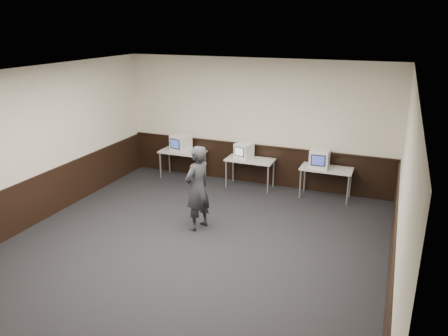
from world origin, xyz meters
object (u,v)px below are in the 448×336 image
(desk_right, at_px, (326,171))
(emac_right, at_px, (320,159))
(desk_left, at_px, (183,154))
(emac_left, at_px, (181,143))
(person, at_px, (197,188))
(emac_center, at_px, (244,151))
(desk_center, at_px, (250,162))

(desk_right, height_order, emac_right, emac_right)
(desk_left, relative_size, emac_right, 2.45)
(desk_right, distance_m, emac_left, 3.86)
(desk_right, relative_size, person, 0.69)
(emac_center, xyz_separation_m, person, (-0.05, -2.64, -0.07))
(emac_left, relative_size, person, 0.32)
(emac_right, bearing_deg, desk_right, 7.41)
(emac_left, xyz_separation_m, emac_center, (1.77, 0.02, -0.03))
(person, bearing_deg, desk_center, -167.08)
(emac_left, bearing_deg, desk_right, 14.89)
(desk_center, height_order, emac_center, emac_center)
(desk_left, xyz_separation_m, emac_left, (-0.05, 0.01, 0.29))
(desk_center, distance_m, emac_left, 1.97)
(person, bearing_deg, desk_left, -129.33)
(emac_right, bearing_deg, person, -128.93)
(desk_left, bearing_deg, emac_left, 168.30)
(desk_right, distance_m, person, 3.37)
(emac_left, bearing_deg, emac_center, 15.81)
(desk_center, distance_m, person, 2.62)
(emac_right, height_order, person, person)
(desk_center, distance_m, emac_center, 0.32)
(emac_right, bearing_deg, desk_left, 177.88)
(emac_right, bearing_deg, emac_center, 176.47)
(emac_center, bearing_deg, person, -74.67)
(desk_center, height_order, person, person)
(desk_center, relative_size, person, 0.69)
(emac_left, bearing_deg, desk_left, 3.34)
(desk_right, xyz_separation_m, emac_right, (-0.17, -0.03, 0.29))
(emac_center, relative_size, person, 0.28)
(desk_right, bearing_deg, emac_center, 179.07)
(desk_left, relative_size, desk_right, 1.00)
(emac_right, relative_size, person, 0.28)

